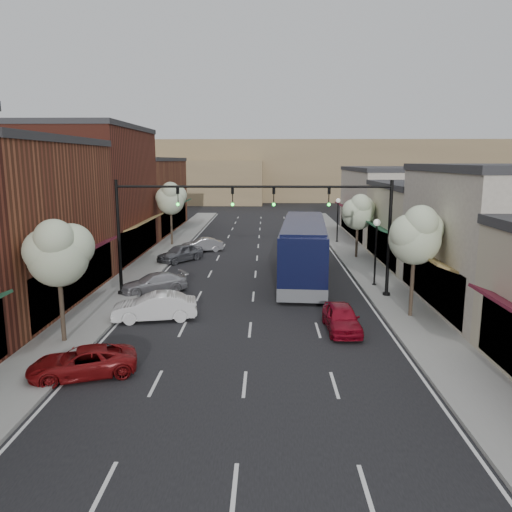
# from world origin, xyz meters

# --- Properties ---
(ground) EXTENTS (160.00, 160.00, 0.00)m
(ground) POSITION_xyz_m (0.00, 0.00, 0.00)
(ground) COLOR black
(ground) RESTS_ON ground
(sidewalk_left) EXTENTS (2.80, 73.00, 0.15)m
(sidewalk_left) POSITION_xyz_m (-8.40, 18.50, 0.07)
(sidewalk_left) COLOR gray
(sidewalk_left) RESTS_ON ground
(sidewalk_right) EXTENTS (2.80, 73.00, 0.15)m
(sidewalk_right) POSITION_xyz_m (8.40, 18.50, 0.07)
(sidewalk_right) COLOR gray
(sidewalk_right) RESTS_ON ground
(curb_left) EXTENTS (0.25, 73.00, 0.17)m
(curb_left) POSITION_xyz_m (-7.00, 18.50, 0.07)
(curb_left) COLOR gray
(curb_left) RESTS_ON ground
(curb_right) EXTENTS (0.25, 73.00, 0.17)m
(curb_right) POSITION_xyz_m (7.00, 18.50, 0.07)
(curb_right) COLOR gray
(curb_right) RESTS_ON ground
(bldg_left_midfar) EXTENTS (10.14, 14.10, 10.90)m
(bldg_left_midfar) POSITION_xyz_m (-14.24, 20.00, 5.40)
(bldg_left_midfar) COLOR maroon
(bldg_left_midfar) RESTS_ON ground
(bldg_left_far) EXTENTS (10.14, 18.10, 8.40)m
(bldg_left_far) POSITION_xyz_m (-14.22, 36.00, 4.16)
(bldg_left_far) COLOR brown
(bldg_left_far) RESTS_ON ground
(bldg_right_midnear) EXTENTS (9.14, 12.10, 7.90)m
(bldg_right_midnear) POSITION_xyz_m (13.72, 6.00, 3.91)
(bldg_right_midnear) COLOR beige
(bldg_right_midnear) RESTS_ON ground
(bldg_right_midfar) EXTENTS (9.14, 12.10, 6.40)m
(bldg_right_midfar) POSITION_xyz_m (13.70, 18.00, 3.17)
(bldg_right_midfar) COLOR #B5AC90
(bldg_right_midfar) RESTS_ON ground
(bldg_right_far) EXTENTS (9.14, 16.10, 7.40)m
(bldg_right_far) POSITION_xyz_m (13.71, 32.00, 3.66)
(bldg_right_far) COLOR beige
(bldg_right_far) RESTS_ON ground
(hill_far) EXTENTS (120.00, 30.00, 12.00)m
(hill_far) POSITION_xyz_m (0.00, 90.00, 6.00)
(hill_far) COLOR #7A6647
(hill_far) RESTS_ON ground
(hill_near) EXTENTS (50.00, 20.00, 8.00)m
(hill_near) POSITION_xyz_m (-25.00, 78.00, 4.00)
(hill_near) COLOR #7A6647
(hill_near) RESTS_ON ground
(signal_mast_right) EXTENTS (8.22, 0.46, 7.00)m
(signal_mast_right) POSITION_xyz_m (5.62, 8.00, 4.62)
(signal_mast_right) COLOR black
(signal_mast_right) RESTS_ON ground
(signal_mast_left) EXTENTS (8.22, 0.46, 7.00)m
(signal_mast_left) POSITION_xyz_m (-5.62, 8.00, 4.62)
(signal_mast_left) COLOR black
(signal_mast_left) RESTS_ON ground
(tree_right_near) EXTENTS (2.85, 2.65, 5.95)m
(tree_right_near) POSITION_xyz_m (8.35, 3.94, 4.45)
(tree_right_near) COLOR #47382B
(tree_right_near) RESTS_ON ground
(tree_right_far) EXTENTS (2.85, 2.65, 5.43)m
(tree_right_far) POSITION_xyz_m (8.35, 19.94, 3.99)
(tree_right_far) COLOR #47382B
(tree_right_far) RESTS_ON ground
(tree_left_near) EXTENTS (2.85, 2.65, 5.69)m
(tree_left_near) POSITION_xyz_m (-8.25, -0.06, 4.22)
(tree_left_near) COLOR #47382B
(tree_left_near) RESTS_ON ground
(tree_left_far) EXTENTS (2.85, 2.65, 6.13)m
(tree_left_far) POSITION_xyz_m (-8.25, 25.94, 4.60)
(tree_left_far) COLOR #47382B
(tree_left_far) RESTS_ON ground
(lamp_post_near) EXTENTS (0.44, 0.44, 4.44)m
(lamp_post_near) POSITION_xyz_m (7.80, 10.50, 3.01)
(lamp_post_near) COLOR black
(lamp_post_near) RESTS_ON ground
(lamp_post_far) EXTENTS (0.44, 0.44, 4.44)m
(lamp_post_far) POSITION_xyz_m (7.80, 28.00, 3.01)
(lamp_post_far) COLOR black
(lamp_post_far) RESTS_ON ground
(coach_bus) EXTENTS (3.94, 13.44, 4.05)m
(coach_bus) POSITION_xyz_m (3.34, 12.55, 2.10)
(coach_bus) COLOR black
(coach_bus) RESTS_ON ground
(red_hatchback) EXTENTS (1.67, 3.88, 1.31)m
(red_hatchback) POSITION_xyz_m (4.42, 1.95, 0.65)
(red_hatchback) COLOR maroon
(red_hatchback) RESTS_ON ground
(parked_car_a) EXTENTS (4.41, 3.11, 1.12)m
(parked_car_a) POSITION_xyz_m (-6.20, -3.42, 0.56)
(parked_car_a) COLOR maroon
(parked_car_a) RESTS_ON ground
(parked_car_b) EXTENTS (4.48, 2.26, 1.41)m
(parked_car_b) POSITION_xyz_m (-4.95, 3.42, 0.70)
(parked_car_b) COLOR silver
(parked_car_b) RESTS_ON ground
(parked_car_c) EXTENTS (4.46, 3.44, 1.21)m
(parked_car_c) POSITION_xyz_m (-6.20, 8.83, 0.60)
(parked_car_c) COLOR #9F9EA3
(parked_car_c) RESTS_ON ground
(parked_car_d) EXTENTS (3.78, 4.32, 1.41)m
(parked_car_d) POSITION_xyz_m (-6.20, 18.49, 0.70)
(parked_car_d) COLOR #54555B
(parked_car_d) RESTS_ON ground
(parked_car_e) EXTENTS (3.93, 2.37, 1.22)m
(parked_car_e) POSITION_xyz_m (-5.01, 22.99, 0.61)
(parked_car_e) COLOR #96979B
(parked_car_e) RESTS_ON ground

